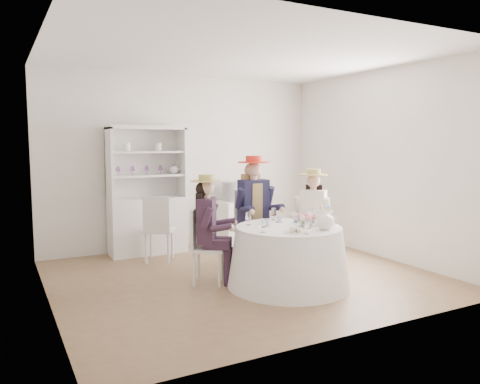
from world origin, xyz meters
name	(u,v)px	position (x,y,z in m)	size (l,w,h in m)	color
ground	(244,276)	(0.00, 0.00, 0.00)	(4.50, 4.50, 0.00)	brown
ceiling	(244,55)	(0.00, 0.00, 2.70)	(4.50, 4.50, 0.00)	white
wall_back	(184,162)	(0.00, 2.00, 1.35)	(4.50, 4.50, 0.00)	silver
wall_front	(357,180)	(0.00, -2.00, 1.35)	(4.50, 4.50, 0.00)	silver
wall_left	(44,174)	(-2.25, 0.00, 1.35)	(4.50, 4.50, 0.00)	silver
wall_right	(381,164)	(2.25, 0.00, 1.35)	(4.50, 4.50, 0.00)	silver
tea_table	(288,256)	(0.28, -0.57, 0.35)	(1.42, 1.42, 0.70)	white
hutch	(147,209)	(-0.69, 1.77, 0.68)	(1.27, 0.79, 1.91)	silver
side_table	(232,223)	(0.70, 1.73, 0.36)	(0.46, 0.46, 0.71)	silver
hatbox	(232,191)	(0.70, 1.73, 0.87)	(0.31, 0.31, 0.31)	black
guest_left	(209,223)	(-0.50, -0.05, 0.73)	(0.55, 0.52, 1.29)	silver
guest_mid	(254,204)	(0.35, 0.36, 0.84)	(0.53, 0.56, 1.49)	silver
guest_right	(312,212)	(1.03, -0.02, 0.74)	(0.56, 0.55, 1.31)	silver
spare_chair	(158,226)	(-0.72, 1.18, 0.50)	(0.53, 0.53, 0.94)	silver
teacup_a	(266,223)	(0.05, -0.45, 0.73)	(0.09, 0.09, 0.07)	white
teacup_b	(280,220)	(0.34, -0.28, 0.73)	(0.06, 0.06, 0.06)	white
teacup_c	(296,220)	(0.50, -0.40, 0.73)	(0.08, 0.08, 0.07)	white
flower_bowl	(307,223)	(0.49, -0.63, 0.73)	(0.21, 0.21, 0.05)	white
flower_arrangement	(307,218)	(0.49, -0.63, 0.79)	(0.19, 0.19, 0.07)	pink
table_teapot	(325,222)	(0.53, -0.92, 0.78)	(0.26, 0.19, 0.20)	white
sandwich_plate	(295,231)	(0.13, -0.91, 0.71)	(0.24, 0.24, 0.05)	white
cupcake_stand	(325,217)	(0.74, -0.65, 0.78)	(0.24, 0.24, 0.22)	white
stemware_set	(289,220)	(0.28, -0.57, 0.77)	(0.97, 1.01, 0.15)	white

